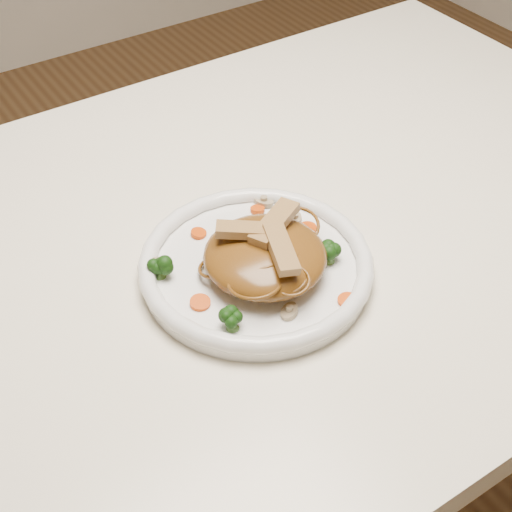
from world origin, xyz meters
TOP-DOWN VIEW (x-y plane):
  - table at (0.00, 0.00)m, footprint 1.20×0.80m
  - plate at (-0.07, -0.07)m, footprint 0.35×0.35m
  - noodle_mound at (-0.07, -0.09)m, footprint 0.18×0.18m
  - chicken_a at (-0.05, -0.07)m, footprint 0.08×0.05m
  - chicken_b at (-0.08, -0.07)m, footprint 0.07×0.06m
  - chicken_c at (-0.07, -0.11)m, footprint 0.04×0.07m
  - broccoli_0 at (-0.00, -0.03)m, footprint 0.03×0.03m
  - broccoli_1 at (-0.17, -0.03)m, footprint 0.03×0.03m
  - broccoli_2 at (-0.14, -0.14)m, footprint 0.03×0.03m
  - broccoli_3 at (0.00, -0.11)m, footprint 0.04×0.04m
  - carrot_0 at (-0.02, 0.01)m, footprint 0.02×0.02m
  - carrot_1 at (-0.15, -0.09)m, footprint 0.03×0.03m
  - carrot_2 at (0.01, -0.05)m, footprint 0.03×0.03m
  - carrot_3 at (-0.10, 0.01)m, footprint 0.02×0.02m
  - carrot_4 at (-0.02, -0.17)m, footprint 0.02×0.02m
  - mushroom_0 at (-0.08, -0.15)m, footprint 0.03×0.03m
  - mushroom_1 at (0.01, -0.03)m, footprint 0.03×0.03m
  - mushroom_2 at (-0.17, -0.01)m, footprint 0.03×0.03m
  - mushroom_3 at (-0.00, 0.02)m, footprint 0.03×0.03m

SIDE VIEW (x-z plane):
  - table at x=0.00m, z-range 0.28..1.03m
  - plate at x=-0.07m, z-range 0.75..0.77m
  - carrot_0 at x=-0.02m, z-range 0.77..0.77m
  - carrot_1 at x=-0.15m, z-range 0.77..0.77m
  - carrot_2 at x=0.01m, z-range 0.77..0.77m
  - carrot_3 at x=-0.10m, z-range 0.77..0.77m
  - carrot_4 at x=-0.02m, z-range 0.77..0.77m
  - mushroom_0 at x=-0.08m, z-range 0.77..0.77m
  - mushroom_1 at x=0.01m, z-range 0.77..0.77m
  - mushroom_2 at x=-0.17m, z-range 0.77..0.77m
  - mushroom_3 at x=0.00m, z-range 0.77..0.77m
  - broccoli_0 at x=0.00m, z-range 0.77..0.79m
  - broccoli_2 at x=-0.14m, z-range 0.77..0.79m
  - broccoli_1 at x=-0.17m, z-range 0.77..0.80m
  - broccoli_3 at x=0.00m, z-range 0.77..0.80m
  - noodle_mound at x=-0.07m, z-range 0.77..0.81m
  - chicken_b at x=-0.08m, z-range 0.81..0.82m
  - chicken_c at x=-0.07m, z-range 0.81..0.82m
  - chicken_a at x=-0.05m, z-range 0.81..0.82m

